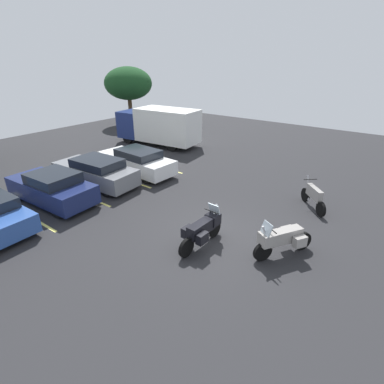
# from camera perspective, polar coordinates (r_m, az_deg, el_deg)

# --- Properties ---
(ground) EXTENTS (44.00, 44.00, 0.10)m
(ground) POSITION_cam_1_polar(r_m,az_deg,el_deg) (11.25, 4.38, -8.76)
(ground) COLOR #262628
(motorcycle_touring) EXTENTS (2.26, 0.91, 1.38)m
(motorcycle_touring) POSITION_cam_1_polar(r_m,az_deg,el_deg) (10.40, 2.04, -7.21)
(motorcycle_touring) COLOR black
(motorcycle_touring) RESTS_ON ground
(motorcycle_second) EXTENTS (1.63, 1.49, 1.28)m
(motorcycle_second) POSITION_cam_1_polar(r_m,az_deg,el_deg) (14.00, 22.44, -0.81)
(motorcycle_second) COLOR black
(motorcycle_second) RESTS_ON ground
(motorcycle_third) EXTENTS (2.03, 1.36, 1.40)m
(motorcycle_third) POSITION_cam_1_polar(r_m,az_deg,el_deg) (10.31, 17.04, -8.63)
(motorcycle_third) COLOR black
(motorcycle_third) RESTS_ON ground
(parking_stripes) EXTENTS (13.21, 5.13, 0.01)m
(parking_stripes) POSITION_cam_1_polar(r_m,az_deg,el_deg) (15.17, -25.45, -1.76)
(parking_stripes) COLOR #EAE066
(parking_stripes) RESTS_ON ground
(car_navy) EXTENTS (2.08, 4.52, 1.49)m
(car_navy) POSITION_cam_1_polar(r_m,az_deg,el_deg) (14.85, -25.42, 0.75)
(car_navy) COLOR navy
(car_navy) RESTS_ON ground
(car_grey) EXTENTS (2.11, 4.85, 1.45)m
(car_grey) POSITION_cam_1_polar(r_m,az_deg,el_deg) (16.15, -18.11, 3.76)
(car_grey) COLOR slate
(car_grey) RESTS_ON ground
(car_white) EXTENTS (2.04, 4.97, 1.42)m
(car_white) POSITION_cam_1_polar(r_m,az_deg,el_deg) (17.31, -10.64, 5.91)
(car_white) COLOR white
(car_white) RESTS_ON ground
(box_truck) EXTENTS (2.90, 6.57, 2.73)m
(box_truck) POSITION_cam_1_polar(r_m,az_deg,el_deg) (22.88, -6.41, 12.69)
(box_truck) COLOR navy
(box_truck) RESTS_ON ground
(tree_far_left) EXTENTS (4.54, 4.54, 5.39)m
(tree_far_left) POSITION_cam_1_polar(r_m,az_deg,el_deg) (30.86, -12.22, 19.82)
(tree_far_left) COLOR #4C3823
(tree_far_left) RESTS_ON ground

